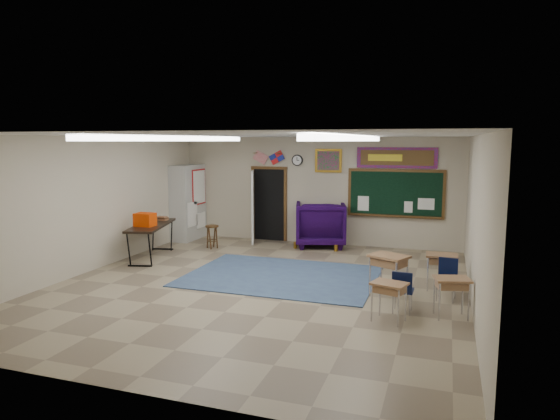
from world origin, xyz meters
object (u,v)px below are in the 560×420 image
(student_desk_front_left, at_px, (388,274))
(wooden_stool, at_px, (212,236))
(folding_table, at_px, (151,240))
(wingback_armchair, at_px, (320,224))
(student_desk_front_right, at_px, (441,270))

(student_desk_front_left, height_order, wooden_stool, student_desk_front_left)
(folding_table, bearing_deg, student_desk_front_left, -27.81)
(wingback_armchair, bearing_deg, student_desk_front_right, 118.98)
(student_desk_front_right, height_order, folding_table, folding_table)
(wingback_armchair, height_order, folding_table, wingback_armchair)
(wingback_armchair, bearing_deg, student_desk_front_left, 103.83)
(student_desk_front_left, bearing_deg, wooden_stool, 175.62)
(student_desk_front_left, distance_m, student_desk_front_right, 1.23)
(wingback_armchair, distance_m, folding_table, 4.55)
(wingback_armchair, relative_size, wooden_stool, 2.17)
(wooden_stool, bearing_deg, student_desk_front_right, -18.70)
(wingback_armchair, relative_size, student_desk_front_left, 1.67)
(student_desk_front_right, relative_size, wooden_stool, 1.13)
(student_desk_front_right, bearing_deg, wingback_armchair, 132.50)
(student_desk_front_right, distance_m, folding_table, 6.89)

